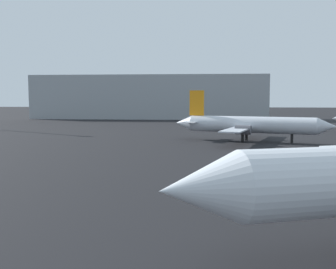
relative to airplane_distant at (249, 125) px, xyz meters
name	(u,v)px	position (x,y,z in m)	size (l,w,h in m)	color
airplane_distant	(249,125)	(0.00, 0.00, 0.00)	(27.01, 23.06, 8.81)	silver
terminal_building	(150,97)	(-27.88, 75.24, 4.77)	(82.47, 19.66, 15.33)	#999EA3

